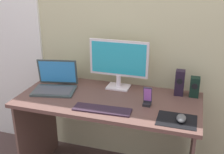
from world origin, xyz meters
TOP-DOWN VIEW (x-y plane):
  - wall_back at (0.00, 0.39)m, footprint 6.00×0.04m
  - door_left at (-1.16, 0.36)m, footprint 0.82×0.02m
  - desk at (0.00, 0.00)m, footprint 1.35×0.63m
  - monitor at (0.02, 0.22)m, footprint 0.47×0.14m
  - speaker_right at (0.61, 0.22)m, footprint 0.07×0.07m
  - speaker_near_monitor at (0.49, 0.22)m, footprint 0.07×0.07m
  - laptop at (-0.45, 0.03)m, footprint 0.37×0.32m
  - fishbowl at (-0.45, 0.21)m, footprint 0.18×0.18m
  - keyboard_external at (0.02, -0.19)m, footprint 0.41×0.13m
  - mousepad at (0.52, -0.18)m, footprint 0.25×0.20m
  - mouse at (0.54, -0.18)m, footprint 0.06×0.10m
  - phone_in_dock at (0.30, -0.02)m, footprint 0.06×0.05m

SIDE VIEW (x-z plane):
  - desk at x=0.00m, z-range 0.21..0.97m
  - mousepad at x=0.52m, z-range 0.75..0.76m
  - keyboard_external at x=0.02m, z-range 0.75..0.76m
  - mouse at x=0.54m, z-range 0.76..0.79m
  - laptop at x=-0.45m, z-range 0.69..0.91m
  - phone_in_dock at x=0.30m, z-range 0.73..0.87m
  - speaker_right at x=0.61m, z-range 0.75..0.91m
  - fishbowl at x=-0.45m, z-range 0.75..0.93m
  - speaker_near_monitor at x=0.49m, z-range 0.75..0.95m
  - monitor at x=0.02m, z-range 0.78..1.17m
  - door_left at x=-1.16m, z-range 0.00..2.02m
  - wall_back at x=0.00m, z-range 0.00..2.50m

